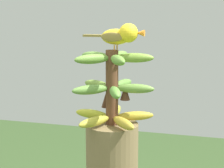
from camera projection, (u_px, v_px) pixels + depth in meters
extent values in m
cylinder|color=brown|center=(112.00, 88.00, 1.27)|extent=(0.05, 0.05, 0.27)
ellipsoid|color=gold|center=(135.00, 116.00, 1.31)|extent=(0.09, 0.14, 0.03)
ellipsoid|color=gold|center=(116.00, 111.00, 1.38)|extent=(0.14, 0.05, 0.03)
ellipsoid|color=gold|center=(92.00, 114.00, 1.33)|extent=(0.06, 0.14, 0.03)
ellipsoid|color=gold|center=(94.00, 122.00, 1.23)|extent=(0.14, 0.10, 0.03)
ellipsoid|color=gold|center=(123.00, 123.00, 1.22)|extent=(0.13, 0.12, 0.03)
ellipsoid|color=#5B8938|center=(122.00, 84.00, 1.35)|extent=(0.14, 0.07, 0.03)
ellipsoid|color=olive|center=(97.00, 85.00, 1.33)|extent=(0.10, 0.14, 0.03)
ellipsoid|color=#628E3D|center=(91.00, 90.00, 1.24)|extent=(0.12, 0.13, 0.03)
ellipsoid|color=#5E953A|center=(115.00, 92.00, 1.19)|extent=(0.14, 0.08, 0.03)
ellipsoid|color=olive|center=(135.00, 89.00, 1.26)|extent=(0.04, 0.14, 0.03)
ellipsoid|color=#5F8F35|center=(120.00, 56.00, 1.33)|extent=(0.14, 0.05, 0.03)
ellipsoid|color=#66953C|center=(96.00, 56.00, 1.30)|extent=(0.09, 0.14, 0.03)
ellipsoid|color=olive|center=(92.00, 59.00, 1.21)|extent=(0.13, 0.12, 0.03)
ellipsoid|color=olive|center=(118.00, 60.00, 1.18)|extent=(0.14, 0.10, 0.03)
ellipsoid|color=olive|center=(134.00, 58.00, 1.25)|extent=(0.06, 0.14, 0.03)
cone|color=#4C2D1E|center=(106.00, 99.00, 1.32)|extent=(0.04, 0.04, 0.06)
cone|color=#4C2D1E|center=(125.00, 92.00, 1.28)|extent=(0.04, 0.04, 0.06)
cylinder|color=#C68933|center=(114.00, 48.00, 1.24)|extent=(0.01, 0.01, 0.02)
cylinder|color=#C68933|center=(117.00, 47.00, 1.27)|extent=(0.00, 0.01, 0.02)
ellipsoid|color=yellow|center=(116.00, 37.00, 1.24)|extent=(0.06, 0.11, 0.06)
ellipsoid|color=olive|center=(112.00, 37.00, 1.22)|extent=(0.01, 0.08, 0.03)
ellipsoid|color=olive|center=(117.00, 36.00, 1.27)|extent=(0.01, 0.08, 0.03)
cube|color=olive|center=(93.00, 36.00, 1.27)|extent=(0.03, 0.07, 0.01)
sphere|color=yellow|center=(129.00, 33.00, 1.23)|extent=(0.07, 0.07, 0.07)
sphere|color=black|center=(133.00, 31.00, 1.25)|extent=(0.01, 0.01, 0.01)
cone|color=orange|center=(140.00, 33.00, 1.21)|extent=(0.02, 0.03, 0.02)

